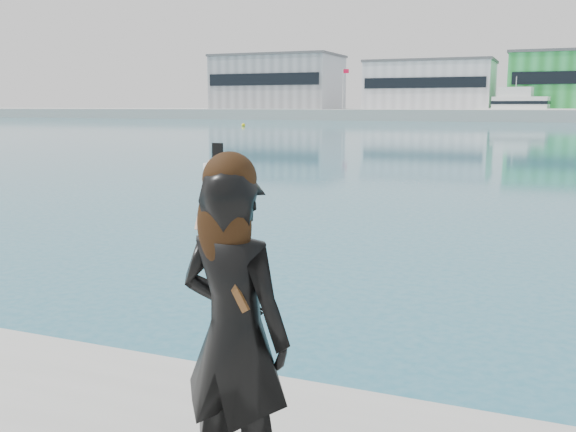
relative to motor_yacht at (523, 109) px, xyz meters
name	(u,v)px	position (x,y,z in m)	size (l,w,h in m)	color
far_quay	(547,115)	(3.94, 12.57, -1.18)	(320.00, 40.00, 2.00)	#9E9E99
warehouse_grey_left	(278,82)	(-51.06, 10.55, 5.58)	(26.52, 16.36, 11.50)	gray
warehouse_white	(430,85)	(-18.06, 10.55, 4.58)	(24.48, 15.35, 9.50)	silver
flagpole_left	(343,86)	(-33.97, 3.57, 4.36)	(1.28, 0.16, 8.00)	silver
motor_yacht	(523,109)	(0.00, 0.00, 0.00)	(17.02, 6.57, 7.74)	white
buoy_far	(243,126)	(-33.27, -42.88, -2.18)	(0.50, 0.50, 0.50)	yellow
woman	(234,325)	(3.58, -117.84, -0.48)	(0.67, 0.49, 1.78)	black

